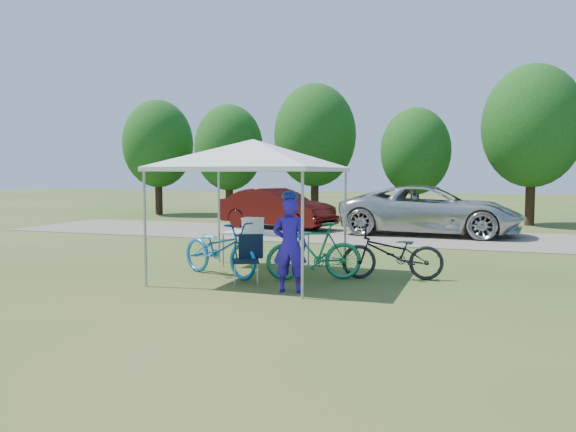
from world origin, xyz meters
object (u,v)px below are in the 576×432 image
object	(u,v)px
bike_blue	(220,249)
folding_table	(266,234)
sedan	(277,208)
bike_dark	(393,253)
folding_chair	(248,255)
cooler	(253,225)
bike_green	(314,251)
minivan	(430,210)
cyclist	(290,245)

from	to	relation	value
bike_blue	folding_table	bearing A→B (deg)	2.75
sedan	bike_dark	bearing A→B (deg)	-130.18
folding_chair	bike_blue	xyz separation A→B (m)	(-0.85, 0.51, 0.01)
cooler	bike_blue	distance (m)	1.38
bike_dark	sedan	size ratio (longest dim) A/B	0.44
folding_table	folding_chair	bearing A→B (deg)	-78.61
folding_chair	bike_green	world-z (taller)	bike_green
folding_chair	sedan	distance (m)	10.34
bike_green	sedan	xyz separation A→B (m)	(-4.18, 9.12, 0.20)
folding_chair	bike_dark	distance (m)	2.80
bike_blue	bike_green	xyz separation A→B (m)	(1.91, 0.23, 0.01)
bike_green	minivan	distance (m)	8.92
cooler	cyclist	distance (m)	2.87
folding_chair	bike_green	distance (m)	1.30
folding_chair	bike_dark	xyz separation A→B (m)	(2.50, 1.27, -0.03)
bike_dark	sedan	bearing A→B (deg)	-159.71
minivan	folding_table	bearing A→B (deg)	161.62
bike_dark	minivan	world-z (taller)	minivan
cyclist	bike_blue	bearing A→B (deg)	-37.31
cyclist	minivan	world-z (taller)	minivan
folding_table	minivan	xyz separation A→B (m)	(2.84, 7.72, 0.12)
bike_blue	minivan	xyz separation A→B (m)	(3.32, 9.04, 0.29)
bike_dark	bike_green	bearing A→B (deg)	-82.26
cooler	sedan	bearing A→B (deg)	106.86
minivan	bike_blue	bearing A→B (deg)	161.65
bike_green	folding_table	bearing A→B (deg)	-151.58
folding_table	bike_green	bearing A→B (deg)	-37.21
bike_blue	sedan	xyz separation A→B (m)	(-2.27, 9.35, 0.21)
cyclist	minivan	distance (m)	10.15
folding_chair	bike_blue	world-z (taller)	bike_blue
bike_blue	minivan	bearing A→B (deg)	2.57
bike_dark	minivan	size ratio (longest dim) A/B	0.33
folding_table	minivan	distance (m)	8.22
bike_blue	cooler	bearing A→B (deg)	15.56
minivan	bike_dark	bearing A→B (deg)	-178.01
cooler	sedan	xyz separation A→B (m)	(-2.43, 8.03, -0.17)
bike_blue	bike_green	world-z (taller)	bike_green
bike_dark	sedan	xyz separation A→B (m)	(-5.61, 8.58, 0.24)
cyclist	sedan	xyz separation A→B (m)	(-4.11, 10.35, -0.07)
cooler	bike_dark	bearing A→B (deg)	-9.85
folding_chair	minivan	bearing A→B (deg)	51.07
minivan	folding_chair	bearing A→B (deg)	167.28
folding_table	cyclist	xyz separation A→B (m)	(1.36, -2.32, 0.10)
cooler	cyclist	xyz separation A→B (m)	(1.68, -2.32, -0.10)
sedan	bike_blue	bearing A→B (deg)	-149.72
bike_dark	sedan	world-z (taller)	sedan
folding_chair	sedan	world-z (taller)	sedan
bike_blue	sedan	size ratio (longest dim) A/B	0.47
cyclist	bike_dark	world-z (taller)	cyclist
folding_table	sedan	size ratio (longest dim) A/B	0.42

